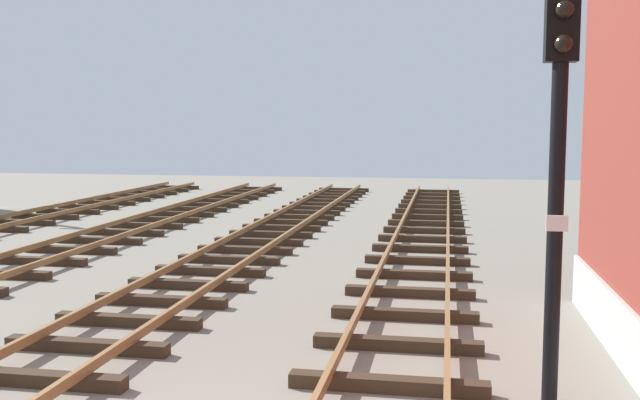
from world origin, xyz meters
name	(u,v)px	position (x,y,z in m)	size (l,w,h in m)	color
signal_mast	(558,133)	(3.25, 3.17, 3.22)	(0.36, 0.40, 5.10)	black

